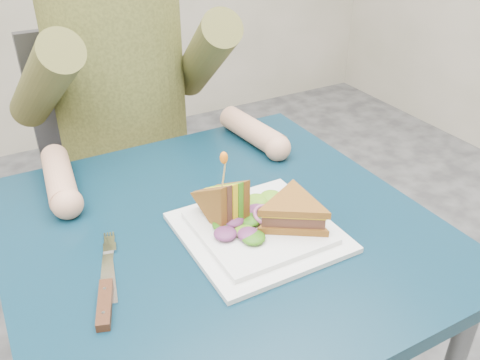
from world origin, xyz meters
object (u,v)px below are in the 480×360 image
sandwich_flat (293,212)px  fork (111,267)px  plate (258,230)px  sandwich_upright (225,203)px  table (220,259)px  knife (105,295)px  chair (122,163)px  diner (117,50)px

sandwich_flat → fork: bearing=168.6°
plate → sandwich_upright: bearing=134.1°
table → knife: bearing=-160.5°
sandwich_upright → fork: 0.22m
sandwich_flat → knife: sandwich_flat is taller
sandwich_upright → sandwich_flat: bearing=-35.4°
fork → chair: bearing=72.8°
table → fork: (-0.21, -0.02, 0.08)m
chair → sandwich_flat: (0.10, -0.74, 0.23)m
table → diner: 0.60m
sandwich_upright → knife: (-0.24, -0.07, -0.05)m
table → knife: size_ratio=3.48×
diner → sandwich_upright: diner is taller
diner → sandwich_flat: size_ratio=3.79×
diner → fork: size_ratio=4.20×
plate → sandwich_flat: sandwich_flat is taller
plate → knife: (-0.28, -0.03, -0.00)m
chair → table: bearing=-90.0°
chair → plate: (0.05, -0.71, 0.20)m
plate → fork: plate is taller
sandwich_flat → diner: bearing=99.6°
fork → table: bearing=5.4°
table → sandwich_upright: sandwich_upright is taller
sandwich_flat → sandwich_upright: size_ratio=1.55×
plate → sandwich_flat: (0.05, -0.02, 0.04)m
chair → plate: chair is taller
chair → fork: 0.73m
fork → knife: (-0.03, -0.06, 0.00)m
diner → chair: bearing=90.0°
chair → sandwich_flat: chair is taller
plate → sandwich_flat: size_ratio=1.32×
chair → fork: size_ratio=5.25×
table → chair: 0.66m
fork → plate: bearing=-8.4°
sandwich_flat → sandwich_upright: (-0.10, 0.07, 0.01)m
fork → knife: 0.07m
sandwich_flat → knife: 0.34m
sandwich_upright → fork: bearing=-178.2°
chair → knife: bearing=-107.7°
diner → knife: size_ratio=3.46×
chair → knife: size_ratio=4.31×
plate → sandwich_upright: 0.08m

